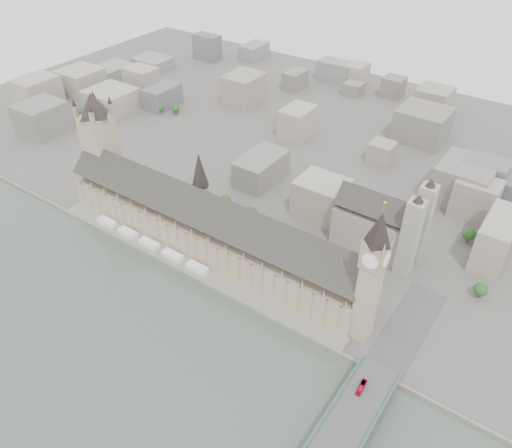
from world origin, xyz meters
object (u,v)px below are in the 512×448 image
Objects in this scene: elizabeth_tower at (372,270)px; palace_of_westminster at (208,226)px; victoria_tower at (100,143)px; westminster_abbey at (381,225)px; red_bus_north at (361,387)px.

palace_of_westminster is at bearing 175.15° from elizabeth_tower.
westminster_abbey is (232.92, 69.00, -30.12)m from victoria_tower.
elizabeth_tower is (138.00, -11.70, 35.38)m from palace_of_westminster.
red_bus_north is (158.78, -56.33, -10.87)m from palace_of_westminster.
palace_of_westminster is 126.41m from victoria_tower.
elizabeth_tower reaches higher than westminster_abbey.
elizabeth_tower is at bearing -3.96° from victoria_tower.
elizabeth_tower is 96.91m from westminster_abbey.
elizabeth_tower reaches higher than palace_of_westminster.
red_bus_north is at bearing -65.03° from elizabeth_tower.
victoria_tower reaches higher than palace_of_westminster.
westminster_abbey is 5.96× the size of red_bus_north.
westminster_abbey reaches higher than red_bus_north.
red_bus_north is (47.86, -131.63, -13.24)m from westminster_abbey.
westminster_abbey is (-27.08, 87.00, -33.01)m from elizabeth_tower.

